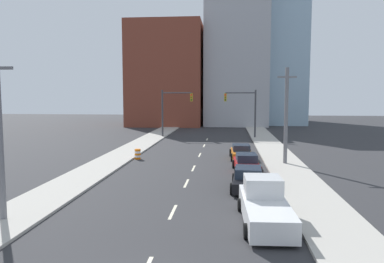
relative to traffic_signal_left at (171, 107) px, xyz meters
The scene contains 19 objects.
sidewalk_left 7.21m from the traffic_signal_left, 114.39° to the left, with size 3.31×94.43×0.15m.
sidewalk_right 14.54m from the traffic_signal_left, 22.50° to the left, with size 3.31×94.43×0.15m.
lane_stripe_at_9m 33.99m from the traffic_signal_left, 81.09° to the right, with size 0.16×2.40×0.01m, color beige.
lane_stripe_at_15m 27.89m from the traffic_signal_left, 79.08° to the right, with size 0.16×2.40×0.01m, color beige.
lane_stripe_at_20m 22.86m from the traffic_signal_left, 76.56° to the right, with size 0.16×2.40×0.01m, color beige.
lane_stripe_at_27m 16.46m from the traffic_signal_left, 70.83° to the right, with size 0.16×2.40×0.01m, color beige.
lane_stripe_at_34m 10.61m from the traffic_signal_left, 57.46° to the right, with size 0.16×2.40×0.01m, color beige.
lane_stripe_at_40m 7.02m from the traffic_signal_left, 19.98° to the right, with size 0.16×2.40×0.01m, color beige.
building_brick_left 23.84m from the traffic_signal_left, 100.07° to the left, with size 14.00×16.00×19.66m.
building_office_center 29.91m from the traffic_signal_left, 70.64° to the left, with size 12.00×20.00×27.12m.
building_glass_right 38.76m from the traffic_signal_left, 61.53° to the left, with size 13.00×20.00×41.60m.
traffic_signal_left is the anchor object (origin of this frame).
traffic_signal_right 10.52m from the traffic_signal_left, ahead, with size 4.40×0.35×6.65m.
utility_pole_right_mid 23.40m from the traffic_signal_left, 56.51° to the right, with size 1.60×0.32×8.28m.
traffic_barrel 18.40m from the traffic_signal_left, 91.19° to the right, with size 0.56×0.56×0.95m.
pickup_truck_white 35.98m from the traffic_signal_left, 74.20° to the right, with size 2.45×6.14×2.03m.
sedan_black 29.99m from the traffic_signal_left, 71.78° to the right, with size 2.33×4.65×1.42m.
sedan_red 24.96m from the traffic_signal_left, 67.47° to the right, with size 2.19×4.60×1.42m.
sedan_orange 19.61m from the traffic_signal_left, 61.31° to the right, with size 2.18×4.48×1.35m.
Camera 1 is at (2.78, -9.97, 6.02)m, focal length 35.00 mm.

